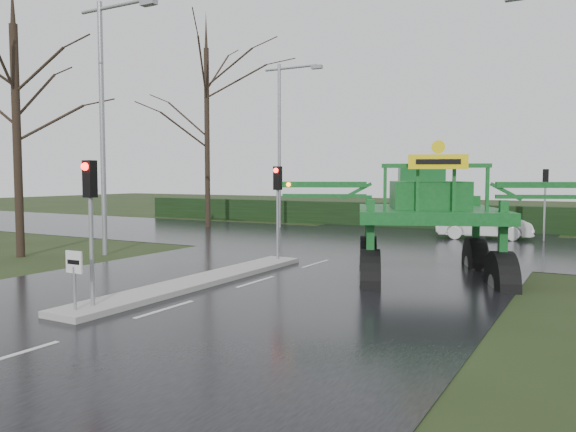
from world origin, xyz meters
The scene contains 15 objects.
ground centered at (0.00, 0.00, 0.00)m, with size 140.00×140.00×0.00m, color black.
road_main centered at (0.00, 10.00, 0.00)m, with size 14.00×80.00×0.02m, color black.
road_cross centered at (0.00, 16.00, 0.01)m, with size 80.00×12.00×0.02m, color black.
median_island centered at (-1.30, 3.00, 0.09)m, with size 1.20×10.00×0.16m, color gray.
hedge_row centered at (0.00, 24.00, 0.75)m, with size 44.00×0.90×1.50m, color black.
keep_left_sign centered at (-1.30, -1.50, 1.06)m, with size 0.50×0.07×1.35m.
traffic_signal_near centered at (-1.30, -1.01, 2.59)m, with size 0.26×0.33×3.52m.
traffic_signal_mid centered at (-1.30, 7.49, 2.59)m, with size 0.26×0.33×3.52m.
traffic_signal_far centered at (6.50, 20.01, 2.59)m, with size 0.26×0.33×3.52m.
street_light_left_near centered at (-8.19, 6.00, 5.99)m, with size 3.85×0.30×10.00m.
street_light_left_far centered at (-8.19, 20.00, 5.99)m, with size 3.85×0.30×10.00m.
tree_left_near centered at (-11.00, 4.00, 5.85)m, with size 6.30×6.30×10.85m.
tree_left_far centered at (-12.50, 18.00, 7.15)m, with size 7.70×7.70×13.26m.
crop_sprayer centered at (2.96, 5.67, 2.47)m, with size 8.71×6.99×5.21m.
white_sedan centered at (3.71, 19.50, 0.00)m, with size 1.61×4.62×1.52m, color silver.
Camera 1 is at (8.93, -9.98, 3.15)m, focal length 35.00 mm.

